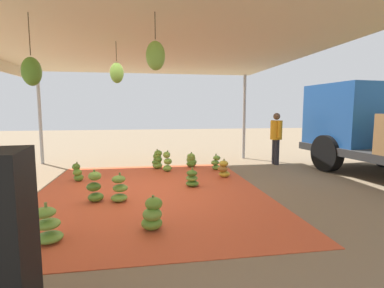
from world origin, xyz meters
name	(u,v)px	position (x,y,z in m)	size (l,w,h in m)	color
ground_plane	(288,186)	(0.00, 3.00, 0.00)	(40.00, 40.00, 0.00)	#7F6B51
tarp_orange	(151,192)	(0.00, 0.00, 0.01)	(5.66, 4.54, 0.01)	#D1512D
tent_canopy	(143,49)	(0.02, -0.10, 2.85)	(8.00, 7.00, 2.94)	#9EA0A5
banana_bunch_0	(48,226)	(2.08, -1.33, 0.22)	(0.45, 0.44, 0.52)	#6B9E38
banana_bunch_1	(192,179)	(-0.29, 0.90, 0.18)	(0.40, 0.40, 0.43)	#518428
banana_bunch_2	(119,190)	(0.51, -0.58, 0.23)	(0.43, 0.42, 0.53)	#75A83D
banana_bunch_3	(167,162)	(-1.97, 0.49, 0.26)	(0.35, 0.35, 0.58)	#6B9E38
banana_bunch_4	(95,188)	(0.46, -1.02, 0.26)	(0.38, 0.38, 0.60)	#518428
banana_bunch_5	(78,173)	(-1.21, -1.68, 0.21)	(0.30, 0.32, 0.46)	#518428
banana_bunch_6	(224,169)	(-1.07, 1.83, 0.20)	(0.40, 0.40, 0.46)	gold
banana_bunch_7	(216,163)	(-1.97, 1.86, 0.20)	(0.29, 0.33, 0.46)	#6B9E38
banana_bunch_8	(191,160)	(-2.52, 1.24, 0.20)	(0.39, 0.39, 0.44)	#518428
banana_bunch_9	(157,160)	(-2.42, 0.24, 0.26)	(0.40, 0.38, 0.56)	#6B9E38
banana_bunch_10	(152,215)	(1.89, -0.01, 0.22)	(0.41, 0.38, 0.49)	#60932D
worker_0	(276,135)	(-2.55, 3.90, 0.93)	(0.58, 0.36, 1.59)	#26262D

